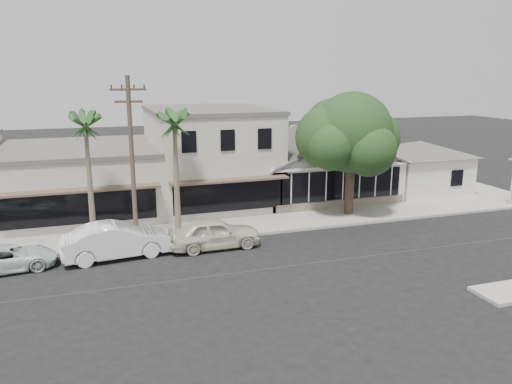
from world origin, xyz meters
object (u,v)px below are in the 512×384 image
object	(u,v)px
utility_pole	(132,159)
car_1	(117,241)
car_2	(7,258)
shade_tree	(349,135)
car_0	(214,233)

from	to	relation	value
utility_pole	car_1	world-z (taller)	utility_pole
car_2	utility_pole	bearing A→B (deg)	-83.32
car_2	shade_tree	distance (m)	20.65
utility_pole	car_2	xyz separation A→B (m)	(-6.09, -1.49, -4.18)
car_0	car_2	xyz separation A→B (m)	(-10.00, 0.01, -0.22)
car_1	shade_tree	world-z (taller)	shade_tree
car_0	shade_tree	size ratio (longest dim) A/B	0.61
utility_pole	car_2	distance (m)	7.54
utility_pole	shade_tree	world-z (taller)	utility_pole
utility_pole	car_1	bearing A→B (deg)	-129.31
car_0	shade_tree	world-z (taller)	shade_tree
utility_pole	car_1	distance (m)	4.26
car_1	shade_tree	size ratio (longest dim) A/B	0.67
car_1	car_2	world-z (taller)	car_1
car_2	shade_tree	world-z (taller)	shade_tree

